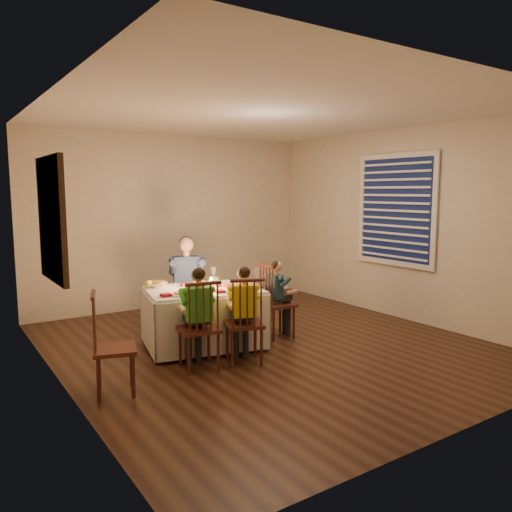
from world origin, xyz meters
TOP-DOWN VIEW (x-y plane):
  - ground at (0.00, 0.00)m, footprint 5.00×5.00m
  - wall_left at (-2.25, 0.00)m, footprint 0.02×5.00m
  - wall_right at (2.25, 0.00)m, footprint 0.02×5.00m
  - wall_back at (0.00, 2.50)m, footprint 4.50×0.02m
  - ceiling at (0.00, 0.00)m, footprint 5.00×5.00m
  - dining_table at (-0.63, 0.36)m, footprint 1.45×1.18m
  - chair_adult at (-0.50, 1.05)m, footprint 0.47×0.46m
  - chair_near_left at (-1.01, -0.26)m, footprint 0.42×0.41m
  - chair_near_right at (-0.54, -0.35)m, footprint 0.47×0.46m
  - chair_end at (0.28, 0.20)m, footprint 0.38×0.39m
  - chair_extra at (-1.90, -0.41)m, footprint 0.45×0.46m
  - adult at (-0.50, 1.05)m, footprint 0.53×0.51m
  - child_green at (-1.01, -0.26)m, footprint 0.37×0.34m
  - child_yellow at (-0.54, -0.35)m, footprint 0.40×0.38m
  - child_teal at (0.28, 0.20)m, footprint 0.27×0.29m
  - setting_adult at (-0.55, 0.59)m, footprint 0.31×0.31m
  - setting_green at (-0.97, 0.18)m, footprint 0.31×0.31m
  - setting_yellow at (-0.40, 0.04)m, footprint 0.31×0.31m
  - setting_teal at (-0.17, 0.24)m, footprint 0.31×0.31m
  - candle_left at (-0.68, 0.38)m, footprint 0.06×0.06m
  - candle_right at (-0.53, 0.34)m, footprint 0.06×0.06m
  - squash at (-1.13, 0.74)m, footprint 0.09×0.09m
  - orange_fruit at (-0.43, 0.37)m, footprint 0.08×0.08m
  - serving_bowl at (-1.02, 0.74)m, footprint 0.29×0.29m
  - wall_mirror at (-2.22, 0.30)m, footprint 0.06×0.95m
  - window_blinds at (2.21, 0.10)m, footprint 0.07×1.34m

SIDE VIEW (x-z plane):
  - ground at x=0.00m, z-range 0.00..0.00m
  - chair_adult at x=-0.50m, z-range -0.45..0.45m
  - chair_near_left at x=-1.01m, z-range -0.45..0.45m
  - chair_near_right at x=-0.54m, z-range -0.45..0.45m
  - chair_end at x=0.28m, z-range -0.45..0.45m
  - chair_extra at x=-1.90m, z-range -0.45..0.45m
  - adult at x=-0.50m, z-range -0.60..0.60m
  - child_green at x=-1.01m, z-range -0.51..0.51m
  - child_yellow at x=-0.54m, z-range -0.50..0.50m
  - child_teal at x=0.28m, z-range -0.47..0.47m
  - dining_table at x=-0.63m, z-range 0.16..0.79m
  - setting_adult at x=-0.55m, z-range 0.67..0.68m
  - setting_green at x=-0.97m, z-range 0.67..0.68m
  - setting_yellow at x=-0.40m, z-range 0.67..0.68m
  - setting_teal at x=-0.17m, z-range 0.67..0.68m
  - serving_bowl at x=-1.02m, z-range 0.67..0.72m
  - orange_fruit at x=-0.43m, z-range 0.67..0.75m
  - squash at x=-1.13m, z-range 0.67..0.76m
  - candle_left at x=-0.68m, z-range 0.67..0.77m
  - candle_right at x=-0.53m, z-range 0.67..0.77m
  - wall_left at x=-2.25m, z-range 0.00..2.60m
  - wall_right at x=2.25m, z-range 0.00..2.60m
  - wall_back at x=0.00m, z-range 0.00..2.60m
  - wall_mirror at x=-2.22m, z-range 0.92..2.08m
  - window_blinds at x=2.21m, z-range 0.73..2.27m
  - ceiling at x=0.00m, z-range 2.60..2.60m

